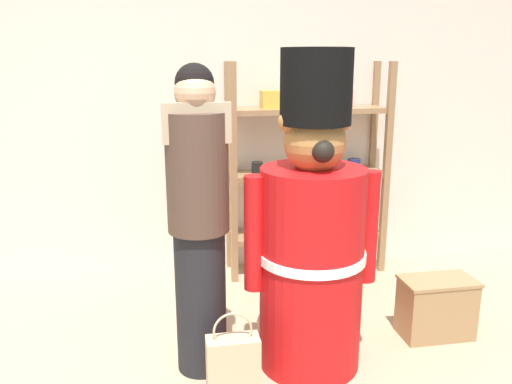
{
  "coord_description": "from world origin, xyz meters",
  "views": [
    {
      "loc": [
        -0.24,
        -1.86,
        1.67
      ],
      "look_at": [
        0.21,
        0.7,
        1.0
      ],
      "focal_mm": 36.45,
      "sensor_mm": 36.0,
      "label": 1
    }
  ],
  "objects_px": {
    "person_shopper": "(199,219)",
    "shopping_bag": "(233,367)",
    "teddy_bear_guard": "(312,240)",
    "display_crate": "(436,307)",
    "merchandise_shelf": "(306,168)"
  },
  "relations": [
    {
      "from": "teddy_bear_guard",
      "to": "shopping_bag",
      "type": "bearing_deg",
      "value": -151.76
    },
    {
      "from": "person_shopper",
      "to": "teddy_bear_guard",
      "type": "bearing_deg",
      "value": -6.06
    },
    {
      "from": "merchandise_shelf",
      "to": "display_crate",
      "type": "height_order",
      "value": "merchandise_shelf"
    },
    {
      "from": "merchandise_shelf",
      "to": "display_crate",
      "type": "relative_size",
      "value": 3.69
    },
    {
      "from": "person_shopper",
      "to": "shopping_bag",
      "type": "height_order",
      "value": "person_shopper"
    },
    {
      "from": "teddy_bear_guard",
      "to": "display_crate",
      "type": "height_order",
      "value": "teddy_bear_guard"
    },
    {
      "from": "shopping_bag",
      "to": "merchandise_shelf",
      "type": "bearing_deg",
      "value": 63.16
    },
    {
      "from": "teddy_bear_guard",
      "to": "display_crate",
      "type": "relative_size",
      "value": 3.85
    },
    {
      "from": "merchandise_shelf",
      "to": "person_shopper",
      "type": "height_order",
      "value": "same"
    },
    {
      "from": "teddy_bear_guard",
      "to": "person_shopper",
      "type": "distance_m",
      "value": 0.61
    },
    {
      "from": "merchandise_shelf",
      "to": "shopping_bag",
      "type": "xyz_separation_m",
      "value": [
        -0.79,
        -1.56,
        -0.66
      ]
    },
    {
      "from": "person_shopper",
      "to": "shopping_bag",
      "type": "xyz_separation_m",
      "value": [
        0.13,
        -0.31,
        -0.69
      ]
    },
    {
      "from": "merchandise_shelf",
      "to": "shopping_bag",
      "type": "relative_size",
      "value": 3.47
    },
    {
      "from": "person_shopper",
      "to": "display_crate",
      "type": "height_order",
      "value": "person_shopper"
    },
    {
      "from": "shopping_bag",
      "to": "display_crate",
      "type": "height_order",
      "value": "shopping_bag"
    }
  ]
}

